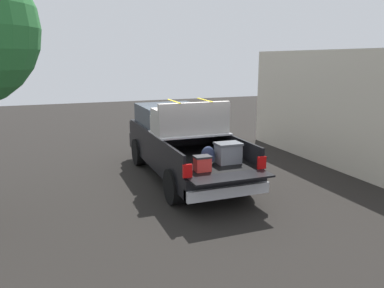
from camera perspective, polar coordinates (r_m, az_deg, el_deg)
ground_plane at (r=10.74m, az=-1.16°, el=-5.07°), size 40.00×40.00×0.00m
pickup_truck at (r=10.83m, az=-1.85°, el=0.44°), size 6.05×2.06×2.23m
building_facade at (r=12.33m, az=20.67°, el=4.89°), size 8.46×0.36×3.55m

